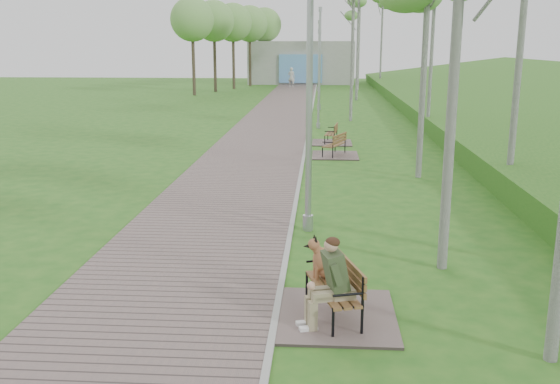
{
  "coord_description": "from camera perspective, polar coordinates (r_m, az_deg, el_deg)",
  "views": [
    {
      "loc": [
        0.62,
        -10.6,
        3.8
      ],
      "look_at": [
        -0.16,
        0.89,
        1.05
      ],
      "focal_mm": 40.0,
      "sensor_mm": 36.0,
      "label": 1
    }
  ],
  "objects": [
    {
      "name": "ground",
      "position": [
        11.28,
        0.53,
        -6.26
      ],
      "size": [
        120.0,
        120.0,
        0.0
      ],
      "primitive_type": "plane",
      "color": "#265E1A",
      "rests_on": "ground"
    },
    {
      "name": "walkway",
      "position": [
        32.41,
        -0.31,
        6.74
      ],
      "size": [
        3.5,
        67.0,
        0.04
      ],
      "primitive_type": "cube",
      "color": "#6C5B57",
      "rests_on": "ground"
    },
    {
      "name": "kerb",
      "position": [
        32.32,
        2.81,
        6.72
      ],
      "size": [
        0.1,
        67.0,
        0.05
      ],
      "primitive_type": "cube",
      "color": "#999993",
      "rests_on": "ground"
    },
    {
      "name": "embankment",
      "position": [
        32.86,
        24.26,
        5.62
      ],
      "size": [
        14.0,
        70.0,
        1.6
      ],
      "primitive_type": "cube",
      "color": "#4B7E28",
      "rests_on": "ground"
    },
    {
      "name": "building_north",
      "position": [
        61.63,
        1.98,
        11.76
      ],
      "size": [
        10.0,
        5.2,
        4.0
      ],
      "color": "#9E9E99",
      "rests_on": "ground"
    },
    {
      "name": "bench_main",
      "position": [
        8.89,
        4.53,
        -8.96
      ],
      "size": [
        1.72,
        1.91,
        1.5
      ],
      "color": "#6C5B57",
      "rests_on": "ground"
    },
    {
      "name": "bench_second",
      "position": [
        21.67,
        4.97,
        3.76
      ],
      "size": [
        1.58,
        1.76,
        0.97
      ],
      "color": "#6C5B57",
      "rests_on": "ground"
    },
    {
      "name": "bench_third",
      "position": [
        24.47,
        4.69,
        4.86
      ],
      "size": [
        1.53,
        1.7,
        0.94
      ],
      "color": "#6C5B57",
      "rests_on": "ground"
    },
    {
      "name": "lamp_post_near",
      "position": [
        12.53,
        2.69,
        8.09
      ],
      "size": [
        0.22,
        0.22,
        5.64
      ],
      "color": "#9EA1A6",
      "rests_on": "ground"
    },
    {
      "name": "lamp_post_second",
      "position": [
        28.57,
        3.58,
        9.93
      ],
      "size": [
        0.17,
        0.17,
        4.42
      ],
      "color": "#9EA1A6",
      "rests_on": "ground"
    },
    {
      "name": "lamp_post_third",
      "position": [
        36.68,
        3.64,
        11.72
      ],
      "size": [
        0.22,
        0.22,
        5.81
      ],
      "color": "#9EA1A6",
      "rests_on": "ground"
    },
    {
      "name": "lamp_post_far",
      "position": [
        51.54,
        3.57,
        12.1
      ],
      "size": [
        0.22,
        0.22,
        5.6
      ],
      "color": "#9EA1A6",
      "rests_on": "ground"
    },
    {
      "name": "pedestrian_near",
      "position": [
        55.96,
        1.05,
        10.44
      ],
      "size": [
        0.74,
        0.6,
        1.75
      ],
      "primitive_type": "imported",
      "rotation": [
        0.0,
        0.0,
        2.82
      ],
      "color": "beige",
      "rests_on": "ground"
    }
  ]
}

